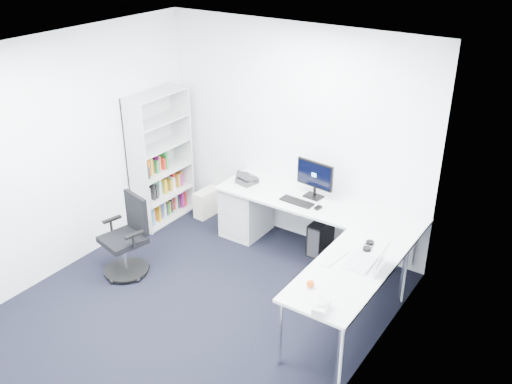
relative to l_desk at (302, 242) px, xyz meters
The scene contains 21 objects.
ground 1.55m from the l_desk, 111.45° to the right, with size 4.20×4.20×0.00m, color black.
ceiling 2.78m from the l_desk, 111.45° to the right, with size 4.20×4.20×0.00m, color white.
wall_back 1.33m from the l_desk, 128.16° to the left, with size 3.60×0.02×2.70m, color white.
wall_left 2.91m from the l_desk, 149.22° to the right, with size 0.02×4.20×2.70m, color white.
wall_right 2.12m from the l_desk, 48.24° to the right, with size 0.02×4.20×2.70m, color white.
l_desk is the anchor object (origin of this frame).
drawer_pedestal 1.09m from the l_desk, 160.43° to the left, with size 0.48×0.59×0.73m, color silver.
bookshelf 2.24m from the l_desk, behind, with size 0.35×0.89×1.78m, color #B7B9B9, non-canonical shape.
task_chair 2.04m from the l_desk, 143.93° to the right, with size 0.53×0.53×0.95m, color black, non-canonical shape.
black_pc_tower 0.52m from the l_desk, 89.33° to the left, with size 0.19×0.43×0.42m, color black.
beige_pc_tower 1.82m from the l_desk, 165.49° to the left, with size 0.17×0.39×0.37m, color beige.
power_strip 0.78m from the l_desk, 38.47° to the left, with size 0.37×0.06×0.04m, color silver.
monitor 0.76m from the l_desk, 103.80° to the left, with size 0.49×0.16×0.47m, color black, non-canonical shape.
black_keyboard 0.48m from the l_desk, 133.54° to the left, with size 0.41×0.15×0.02m, color black.
mouse 0.45m from the l_desk, 69.99° to the left, with size 0.05×0.09×0.03m, color black.
desk_phone 1.13m from the l_desk, 161.74° to the left, with size 0.22×0.22×0.15m, color #2E2E30, non-canonical shape.
laptop 1.20m from the l_desk, 30.29° to the right, with size 0.35×0.34×0.25m, color silver, non-canonical shape.
white_keyboard 1.00m from the l_desk, 41.13° to the right, with size 0.11×0.37×0.01m, color silver.
headphones 1.01m from the l_desk, 14.52° to the right, with size 0.12×0.20×0.05m, color black, non-canonical shape.
orange_fruit 1.44m from the l_desk, 57.59° to the right, with size 0.07×0.07×0.07m, color #E55114.
tissue_box 1.77m from the l_desk, 55.20° to the right, with size 0.11×0.21×0.07m, color silver.
Camera 1 is at (3.25, -3.57, 3.80)m, focal length 40.00 mm.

